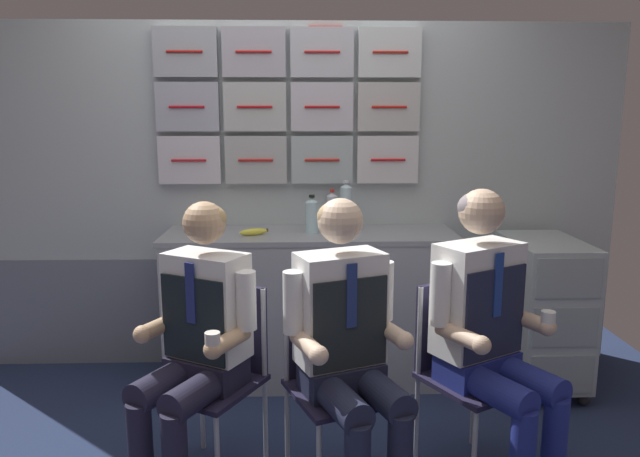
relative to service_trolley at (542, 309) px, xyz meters
The scene contains 15 objects.
galley_bulkhead 1.69m from the service_trolley, 164.07° to the left, with size 4.20×0.14×2.15m.
galley_counter 1.37m from the service_trolley, behind, with size 1.72×0.53×0.91m.
service_trolley is the anchor object (origin of this frame).
folding_chair_left 1.95m from the service_trolley, 155.71° to the right, with size 0.54×0.54×0.85m.
crew_member_left 2.10m from the service_trolley, 153.01° to the right, with size 0.57×0.66×1.25m.
folding_chair_right 1.56m from the service_trolley, 145.51° to the right, with size 0.52×0.52×0.85m.
crew_member_right 1.62m from the service_trolley, 139.89° to the right, with size 0.55×0.68×1.27m.
folding_chair_by_counter 1.06m from the service_trolley, 130.90° to the right, with size 0.54×0.54×0.85m.
crew_member_by_counter 1.15m from the service_trolley, 123.21° to the right, with size 0.60×0.70×1.30m.
sparkling_bottle_green 1.30m from the service_trolley, behind, with size 0.07×0.07×0.30m.
water_bottle_clear 1.38m from the service_trolley, 164.82° to the left, with size 0.07×0.07×0.23m.
water_bottle_short 1.46m from the service_trolley, behind, with size 0.08×0.08×0.23m.
coffee_cup_spare 2.04m from the service_trolley, behind, with size 0.07×0.07×0.08m.
espresso_cup_small 2.13m from the service_trolley, behind, with size 0.07×0.07×0.07m.
snack_banana 1.75m from the service_trolley, behind, with size 0.17×0.10×0.04m.
Camera 1 is at (0.09, -2.39, 1.60)m, focal length 33.68 mm.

